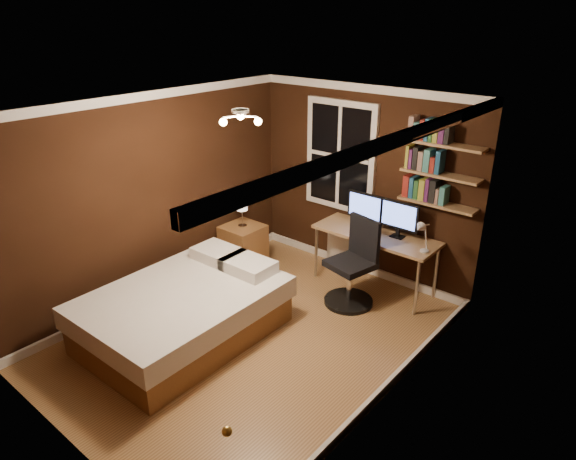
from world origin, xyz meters
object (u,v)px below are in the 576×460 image
Objects in this scene: desk at (376,238)px; office_chair at (353,271)px; nightstand at (243,247)px; monitor_left at (365,210)px; bed at (185,311)px; monitor_right at (399,220)px; radiator at (342,247)px; desk_lamp at (423,236)px; bedside_lamp at (242,211)px.

office_chair reaches higher than desk.
nightstand is 1.76m from monitor_left.
monitor_left is at bearing 70.71° from bed.
bed reaches higher than nightstand.
desk is at bearing 103.24° from office_chair.
office_chair is at bearing -113.71° from monitor_right.
monitor_left is at bearing 160.70° from desk.
office_chair is at bearing -47.94° from radiator.
monitor_left is 0.96m from desk_lamp.
bed is at bearing -67.39° from bedside_lamp.
monitor_left is 0.83m from office_chair.
monitor_right reaches higher than bed.
desk is 0.40m from monitor_right.
desk reaches higher than bed.
monitor_left is at bearing 180.00° from monitor_right.
monitor_left is at bearing 164.83° from desk_lamp.
bedside_lamp is 0.71× the size of radiator.
bed is 3.43× the size of radiator.
office_chair is (0.63, -0.70, 0.11)m from radiator.
monitor_right is at bearing -8.13° from radiator.
radiator is at bearing 144.65° from office_chair.
desk_lamp is at bearing 12.95° from nightstand.
bedside_lamp is at bearing -158.08° from monitor_right.
desk is at bearing 65.15° from bed.
monitor_right is 0.51m from desk_lamp.
desk_lamp is at bearing -15.17° from monitor_left.
radiator is 1.39× the size of desk_lamp.
radiator is 0.95m from office_chair.
bed is at bearing -107.23° from office_chair.
desk_lamp is (0.92, -0.25, -0.01)m from monitor_left.
desk_lamp reaches higher than office_chair.
monitor_right is (0.26, 0.08, 0.29)m from desk.
desk_lamp is at bearing 12.43° from bedside_lamp.
desk_lamp is at bearing 37.47° from office_chair.
desk is at bearing 23.16° from nightstand.
monitor_right is at bearing 21.92° from bedside_lamp.
bed is 2.03m from office_chair.
monitor_left reaches higher than desk_lamp.
nightstand is 1.02× the size of radiator.
bedside_lamp is at bearing -160.62° from office_chair.
bedside_lamp is at bearing -167.57° from desk_lamp.
monitor_right reaches higher than bedside_lamp.
monitor_left is at bearing -17.52° from radiator.
office_chair is (0.23, -0.57, -0.56)m from monitor_left.
bed is 2.50m from desk.
monitor_right is 1.13× the size of desk_lamp.
monitor_left reaches higher than nightstand.
nightstand is at bearing -151.71° from monitor_left.
monitor_left is (1.43, 0.77, 0.14)m from bedside_lamp.
bed is 2.77m from desk_lamp.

